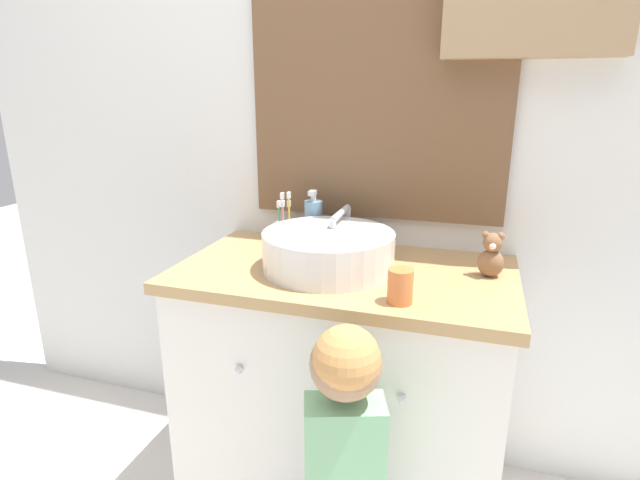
{
  "coord_description": "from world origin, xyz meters",
  "views": [
    {
      "loc": [
        0.36,
        -1.08,
        1.35
      ],
      "look_at": [
        -0.06,
        0.26,
        0.92
      ],
      "focal_mm": 28.0,
      "sensor_mm": 36.0,
      "label": 1
    }
  ],
  "objects_px": {
    "child_figure": "(345,452)",
    "sink_basin": "(329,250)",
    "soap_dispenser": "(313,223)",
    "toothbrush_holder": "(285,232)",
    "teddy_bear": "(491,256)",
    "drinking_cup": "(400,286)"
  },
  "relations": [
    {
      "from": "soap_dispenser",
      "to": "child_figure",
      "type": "bearing_deg",
      "value": -65.77
    },
    {
      "from": "sink_basin",
      "to": "teddy_bear",
      "type": "relative_size",
      "value": 3.34
    },
    {
      "from": "soap_dispenser",
      "to": "teddy_bear",
      "type": "height_order",
      "value": "soap_dispenser"
    },
    {
      "from": "child_figure",
      "to": "drinking_cup",
      "type": "relative_size",
      "value": 9.5
    },
    {
      "from": "teddy_bear",
      "to": "drinking_cup",
      "type": "relative_size",
      "value": 1.49
    },
    {
      "from": "sink_basin",
      "to": "child_figure",
      "type": "relative_size",
      "value": 0.52
    },
    {
      "from": "toothbrush_holder",
      "to": "child_figure",
      "type": "relative_size",
      "value": 0.22
    },
    {
      "from": "soap_dispenser",
      "to": "sink_basin",
      "type": "bearing_deg",
      "value": -60.39
    },
    {
      "from": "sink_basin",
      "to": "drinking_cup",
      "type": "distance_m",
      "value": 0.31
    },
    {
      "from": "toothbrush_holder",
      "to": "soap_dispenser",
      "type": "bearing_deg",
      "value": 9.68
    },
    {
      "from": "sink_basin",
      "to": "toothbrush_holder",
      "type": "relative_size",
      "value": 2.39
    },
    {
      "from": "teddy_bear",
      "to": "drinking_cup",
      "type": "xyz_separation_m",
      "value": [
        -0.22,
        -0.27,
        -0.02
      ]
    },
    {
      "from": "drinking_cup",
      "to": "teddy_bear",
      "type": "bearing_deg",
      "value": 50.27
    },
    {
      "from": "sink_basin",
      "to": "toothbrush_holder",
      "type": "xyz_separation_m",
      "value": [
        -0.22,
        0.19,
        -0.02
      ]
    },
    {
      "from": "toothbrush_holder",
      "to": "drinking_cup",
      "type": "xyz_separation_m",
      "value": [
        0.46,
        -0.38,
        0.0
      ]
    },
    {
      "from": "sink_basin",
      "to": "soap_dispenser",
      "type": "relative_size",
      "value": 2.29
    },
    {
      "from": "sink_basin",
      "to": "soap_dispenser",
      "type": "bearing_deg",
      "value": 119.61
    },
    {
      "from": "toothbrush_holder",
      "to": "soap_dispenser",
      "type": "distance_m",
      "value": 0.11
    },
    {
      "from": "drinking_cup",
      "to": "child_figure",
      "type": "bearing_deg",
      "value": -108.01
    },
    {
      "from": "child_figure",
      "to": "sink_basin",
      "type": "bearing_deg",
      "value": 111.44
    },
    {
      "from": "toothbrush_holder",
      "to": "child_figure",
      "type": "distance_m",
      "value": 0.8
    },
    {
      "from": "soap_dispenser",
      "to": "child_figure",
      "type": "distance_m",
      "value": 0.79
    }
  ]
}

